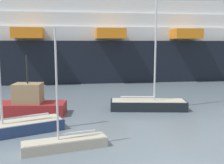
{
  "coord_description": "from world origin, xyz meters",
  "views": [
    {
      "loc": [
        -5.56,
        -10.72,
        6.1
      ],
      "look_at": [
        0.0,
        17.94,
        1.77
      ],
      "focal_mm": 42.36,
      "sensor_mm": 36.0,
      "label": 1
    }
  ],
  "objects_px": {
    "sailboat_1": "(11,126)",
    "sailboat_3": "(65,143)",
    "sailboat_2": "(148,103)",
    "fishing_boat_1": "(26,104)",
    "cruise_ship": "(165,44)"
  },
  "relations": [
    {
      "from": "sailboat_1",
      "to": "sailboat_3",
      "type": "relative_size",
      "value": 1.65
    },
    {
      "from": "sailboat_3",
      "to": "sailboat_2",
      "type": "bearing_deg",
      "value": -143.16
    },
    {
      "from": "fishing_boat_1",
      "to": "cruise_ship",
      "type": "relative_size",
      "value": 0.06
    },
    {
      "from": "sailboat_1",
      "to": "sailboat_2",
      "type": "distance_m",
      "value": 12.1
    },
    {
      "from": "sailboat_2",
      "to": "sailboat_3",
      "type": "distance_m",
      "value": 10.99
    },
    {
      "from": "sailboat_3",
      "to": "cruise_ship",
      "type": "distance_m",
      "value": 37.47
    },
    {
      "from": "sailboat_1",
      "to": "cruise_ship",
      "type": "relative_size",
      "value": 0.1
    },
    {
      "from": "sailboat_3",
      "to": "fishing_boat_1",
      "type": "relative_size",
      "value": 0.96
    },
    {
      "from": "fishing_boat_1",
      "to": "cruise_ship",
      "type": "height_order",
      "value": "cruise_ship"
    },
    {
      "from": "sailboat_2",
      "to": "cruise_ship",
      "type": "distance_m",
      "value": 27.03
    },
    {
      "from": "sailboat_1",
      "to": "cruise_ship",
      "type": "distance_m",
      "value": 36.74
    },
    {
      "from": "sailboat_2",
      "to": "cruise_ship",
      "type": "height_order",
      "value": "cruise_ship"
    },
    {
      "from": "sailboat_1",
      "to": "sailboat_2",
      "type": "bearing_deg",
      "value": -176.17
    },
    {
      "from": "fishing_boat_1",
      "to": "cruise_ship",
      "type": "xyz_separation_m",
      "value": [
        22.18,
        23.51,
        4.96
      ]
    },
    {
      "from": "cruise_ship",
      "to": "sailboat_2",
      "type": "bearing_deg",
      "value": -112.68
    }
  ]
}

